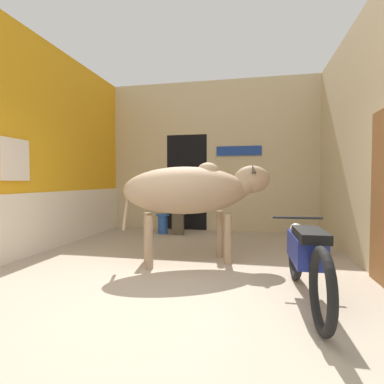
{
  "coord_description": "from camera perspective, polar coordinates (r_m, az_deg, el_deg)",
  "views": [
    {
      "loc": [
        1.04,
        -2.94,
        1.24
      ],
      "look_at": [
        0.02,
        2.03,
        1.06
      ],
      "focal_mm": 28.0,
      "sensor_mm": 36.0,
      "label": 1
    }
  ],
  "objects": [
    {
      "name": "wall_back_with_doorway",
      "position": [
        7.8,
        2.33,
        5.05
      ],
      "size": [
        5.14,
        0.93,
        3.74
      ],
      "color": "#C6B289",
      "rests_on": "ground_plane"
    },
    {
      "name": "plastic_stool",
      "position": [
        7.15,
        -5.58,
        -5.92
      ],
      "size": [
        0.33,
        0.33,
        0.46
      ],
      "color": "#2856B2",
      "rests_on": "ground_plane"
    },
    {
      "name": "bucket",
      "position": [
        5.58,
        23.33,
        -9.57
      ],
      "size": [
        0.26,
        0.26,
        0.26
      ],
      "color": "#C63D33",
      "rests_on": "ground_plane"
    },
    {
      "name": "ground_plane",
      "position": [
        3.35,
        -7.79,
        -19.68
      ],
      "size": [
        30.0,
        30.0,
        0.0
      ],
      "primitive_type": "plane",
      "color": "tan"
    },
    {
      "name": "cow",
      "position": [
        4.56,
        0.47,
        0.33
      ],
      "size": [
        2.33,
        1.45,
        1.53
      ],
      "color": "tan",
      "rests_on": "ground_plane"
    },
    {
      "name": "motorcycle_near",
      "position": [
        3.37,
        20.85,
        -11.31
      ],
      "size": [
        0.58,
        2.09,
        0.82
      ],
      "color": "black",
      "rests_on": "ground_plane"
    },
    {
      "name": "wall_left_shopfront",
      "position": [
        6.38,
        -24.01,
        6.99
      ],
      "size": [
        0.25,
        4.51,
        3.74
      ],
      "color": "orange",
      "rests_on": "ground_plane"
    },
    {
      "name": "wall_right_with_door",
      "position": [
        5.42,
        29.17,
        8.17
      ],
      "size": [
        0.22,
        4.51,
        3.74
      ],
      "color": "#C6B289",
      "rests_on": "ground_plane"
    },
    {
      "name": "shopkeeper_seated",
      "position": [
        7.01,
        -2.47,
        -2.64
      ],
      "size": [
        0.37,
        0.33,
        1.25
      ],
      "color": "brown",
      "rests_on": "ground_plane"
    }
  ]
}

